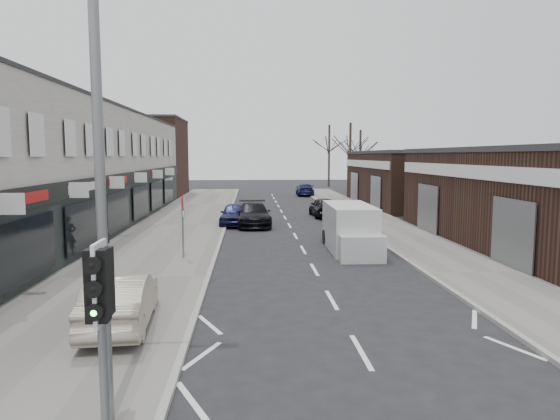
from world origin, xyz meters
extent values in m
plane|color=black|center=(0.00, 0.00, 0.00)|extent=(160.00, 160.00, 0.00)
cube|color=slate|center=(-6.75, 22.00, 0.06)|extent=(5.50, 64.00, 0.12)
cube|color=slate|center=(5.75, 22.00, 0.06)|extent=(3.50, 64.00, 0.12)
cube|color=beige|center=(-13.50, 19.50, 3.55)|extent=(8.00, 41.00, 7.10)
cube|color=#41271C|center=(-13.50, 45.00, 4.00)|extent=(8.00, 10.00, 8.00)
cube|color=#362218|center=(12.50, 34.00, 2.25)|extent=(10.00, 16.00, 4.50)
cylinder|color=slate|center=(-4.40, -2.00, 1.62)|extent=(0.12, 0.12, 3.00)
cube|color=silver|center=(-4.40, -2.00, 2.67)|extent=(0.05, 0.55, 1.10)
cube|color=black|center=(-4.40, -2.12, 2.67)|extent=(0.28, 0.22, 0.95)
sphere|color=#0CE533|center=(-4.40, -2.24, 2.37)|extent=(0.18, 0.18, 0.18)
cube|color=black|center=(-4.40, -1.88, 2.67)|extent=(0.26, 0.20, 0.90)
cylinder|color=slate|center=(-4.70, -0.80, 4.12)|extent=(0.16, 0.16, 8.00)
cylinder|color=slate|center=(-5.20, 12.00, 1.37)|extent=(0.07, 0.07, 2.50)
cube|color=white|center=(-5.15, 12.00, 1.97)|extent=(0.04, 0.45, 0.25)
cube|color=silver|center=(2.11, 13.91, 1.05)|extent=(1.99, 4.62, 2.09)
cube|color=silver|center=(2.11, 11.22, 0.54)|extent=(1.86, 0.83, 1.10)
cylinder|color=black|center=(1.25, 12.31, 0.35)|extent=(0.22, 0.70, 0.70)
cylinder|color=black|center=(2.96, 12.31, 0.35)|extent=(0.22, 0.70, 0.70)
cylinder|color=black|center=(1.25, 15.52, 0.35)|extent=(0.22, 0.70, 0.70)
cylinder|color=black|center=(2.96, 15.52, 0.35)|extent=(0.22, 0.70, 0.70)
imported|color=tan|center=(-5.63, 3.70, 0.78)|extent=(1.74, 4.14, 1.33)
imported|color=black|center=(-8.66, 12.76, 0.97)|extent=(0.71, 0.56, 1.70)
imported|color=#12163B|center=(-3.40, 22.46, 0.69)|extent=(1.89, 4.14, 1.38)
imported|color=black|center=(-2.22, 22.03, 0.72)|extent=(2.18, 5.02, 1.44)
imported|color=silver|center=(3.03, 17.81, 0.72)|extent=(1.95, 4.50, 1.44)
imported|color=black|center=(2.78, 26.25, 0.70)|extent=(1.82, 4.19, 1.41)
imported|color=#151642|center=(3.50, 44.96, 0.65)|extent=(2.00, 4.53, 1.29)
camera|label=1|loc=(-2.44, -8.50, 4.33)|focal=32.00mm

